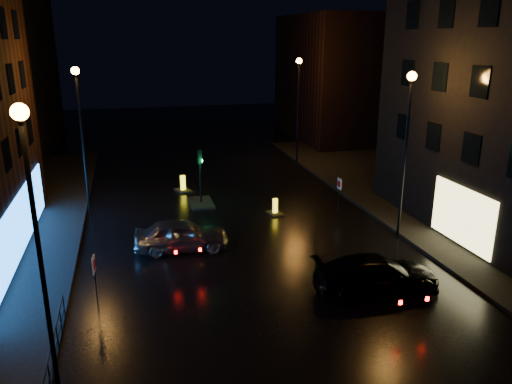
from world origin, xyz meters
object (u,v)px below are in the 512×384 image
(dark_sedan, at_px, (377,274))
(bollard_near, at_px, (275,211))
(traffic_signal, at_px, (201,196))
(road_sign_left, at_px, (94,269))
(bollard_far, at_px, (183,188))
(silver_hatchback, at_px, (181,235))
(road_sign_right, at_px, (339,187))

(dark_sedan, relative_size, bollard_near, 4.32)
(traffic_signal, bearing_deg, dark_sedan, -67.94)
(traffic_signal, distance_m, road_sign_left, 12.61)
(dark_sedan, bearing_deg, bollard_far, 25.11)
(bollard_near, bearing_deg, road_sign_left, -149.27)
(dark_sedan, bearing_deg, bollard_near, 11.86)
(road_sign_left, bearing_deg, silver_hatchback, 56.32)
(silver_hatchback, xyz_separation_m, road_sign_left, (-3.74, -4.46, 0.77))
(bollard_far, relative_size, road_sign_left, 0.70)
(bollard_far, bearing_deg, bollard_near, -70.10)
(traffic_signal, height_order, dark_sedan, traffic_signal)
(traffic_signal, height_order, silver_hatchback, traffic_signal)
(bollard_near, distance_m, road_sign_left, 12.71)
(bollard_far, distance_m, road_sign_left, 15.00)
(road_sign_left, bearing_deg, bollard_near, 46.95)
(silver_hatchback, bearing_deg, road_sign_left, 144.06)
(silver_hatchback, relative_size, road_sign_left, 2.19)
(bollard_near, xyz_separation_m, bollard_far, (-4.68, 5.89, 0.03))
(road_sign_right, bearing_deg, bollard_far, -39.38)
(road_sign_left, height_order, road_sign_right, road_sign_left)
(road_sign_right, bearing_deg, dark_sedan, 72.58)
(traffic_signal, relative_size, dark_sedan, 0.67)
(bollard_near, distance_m, bollard_far, 7.52)
(traffic_signal, distance_m, silver_hatchback, 7.03)
(dark_sedan, relative_size, bollard_far, 3.56)
(silver_hatchback, distance_m, road_sign_left, 5.87)
(bollard_near, height_order, bollard_far, bollard_far)
(bollard_far, bearing_deg, road_sign_right, -55.21)
(dark_sedan, bearing_deg, silver_hatchback, 53.76)
(silver_hatchback, relative_size, dark_sedan, 0.88)
(silver_hatchback, relative_size, bollard_near, 3.78)
(bollard_near, bearing_deg, bollard_far, 118.65)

